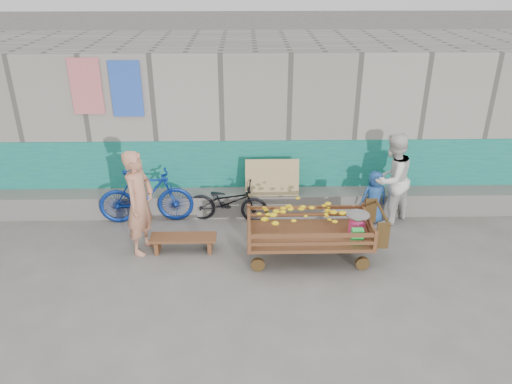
{
  "coord_description": "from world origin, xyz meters",
  "views": [
    {
      "loc": [
        -0.18,
        -6.25,
        4.58
      ],
      "look_at": [
        -0.02,
        1.2,
        1.0
      ],
      "focal_mm": 35.0,
      "sensor_mm": 36.0,
      "label": 1
    }
  ],
  "objects_px": {
    "woman": "(392,179)",
    "child": "(374,197)",
    "bench": "(183,240)",
    "bicycle_blue": "(146,196)",
    "vendor_man": "(140,203)",
    "banana_cart": "(307,224)",
    "bicycle_dark": "(228,202)"
  },
  "relations": [
    {
      "from": "bicycle_dark",
      "to": "bicycle_blue",
      "type": "distance_m",
      "value": 1.51
    },
    {
      "from": "vendor_man",
      "to": "woman",
      "type": "relative_size",
      "value": 1.04
    },
    {
      "from": "child",
      "to": "bicycle_dark",
      "type": "distance_m",
      "value": 2.71
    },
    {
      "from": "bicycle_blue",
      "to": "bench",
      "type": "bearing_deg",
      "value": -146.59
    },
    {
      "from": "vendor_man",
      "to": "child",
      "type": "xyz_separation_m",
      "value": [
        4.1,
        0.91,
        -0.39
      ]
    },
    {
      "from": "vendor_man",
      "to": "bicycle_dark",
      "type": "height_order",
      "value": "vendor_man"
    },
    {
      "from": "vendor_man",
      "to": "bicycle_dark",
      "type": "bearing_deg",
      "value": -36.74
    },
    {
      "from": "vendor_man",
      "to": "woman",
      "type": "bearing_deg",
      "value": -60.34
    },
    {
      "from": "child",
      "to": "bicycle_dark",
      "type": "height_order",
      "value": "child"
    },
    {
      "from": "banana_cart",
      "to": "vendor_man",
      "type": "relative_size",
      "value": 1.22
    },
    {
      "from": "woman",
      "to": "bicycle_dark",
      "type": "height_order",
      "value": "woman"
    },
    {
      "from": "child",
      "to": "woman",
      "type": "bearing_deg",
      "value": 174.88
    },
    {
      "from": "banana_cart",
      "to": "bicycle_dark",
      "type": "bearing_deg",
      "value": 135.33
    },
    {
      "from": "woman",
      "to": "bicycle_dark",
      "type": "xyz_separation_m",
      "value": [
        -2.99,
        0.07,
        -0.47
      ]
    },
    {
      "from": "bench",
      "to": "bicycle_blue",
      "type": "bearing_deg",
      "value": 126.95
    },
    {
      "from": "child",
      "to": "banana_cart",
      "type": "bearing_deg",
      "value": 31.22
    },
    {
      "from": "bench",
      "to": "bicycle_blue",
      "type": "height_order",
      "value": "bicycle_blue"
    },
    {
      "from": "banana_cart",
      "to": "bench",
      "type": "height_order",
      "value": "banana_cart"
    },
    {
      "from": "child",
      "to": "bicycle_dark",
      "type": "relative_size",
      "value": 0.67
    },
    {
      "from": "banana_cart",
      "to": "vendor_man",
      "type": "xyz_separation_m",
      "value": [
        -2.71,
        0.3,
        0.27
      ]
    },
    {
      "from": "woman",
      "to": "bicycle_blue",
      "type": "bearing_deg",
      "value": -39.59
    },
    {
      "from": "banana_cart",
      "to": "child",
      "type": "bearing_deg",
      "value": 40.99
    },
    {
      "from": "bench",
      "to": "woman",
      "type": "bearing_deg",
      "value": 14.71
    },
    {
      "from": "woman",
      "to": "child",
      "type": "xyz_separation_m",
      "value": [
        -0.29,
        -0.02,
        -0.36
      ]
    },
    {
      "from": "banana_cart",
      "to": "bicycle_dark",
      "type": "relative_size",
      "value": 1.45
    },
    {
      "from": "bench",
      "to": "woman",
      "type": "height_order",
      "value": "woman"
    },
    {
      "from": "banana_cart",
      "to": "bicycle_blue",
      "type": "relative_size",
      "value": 1.26
    },
    {
      "from": "bench",
      "to": "vendor_man",
      "type": "distance_m",
      "value": 0.97
    },
    {
      "from": "banana_cart",
      "to": "bicycle_dark",
      "type": "distance_m",
      "value": 1.86
    },
    {
      "from": "banana_cart",
      "to": "vendor_man",
      "type": "bearing_deg",
      "value": 173.76
    },
    {
      "from": "vendor_man",
      "to": "bicycle_blue",
      "type": "bearing_deg",
      "value": 23.9
    },
    {
      "from": "banana_cart",
      "to": "child",
      "type": "relative_size",
      "value": 2.16
    }
  ]
}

